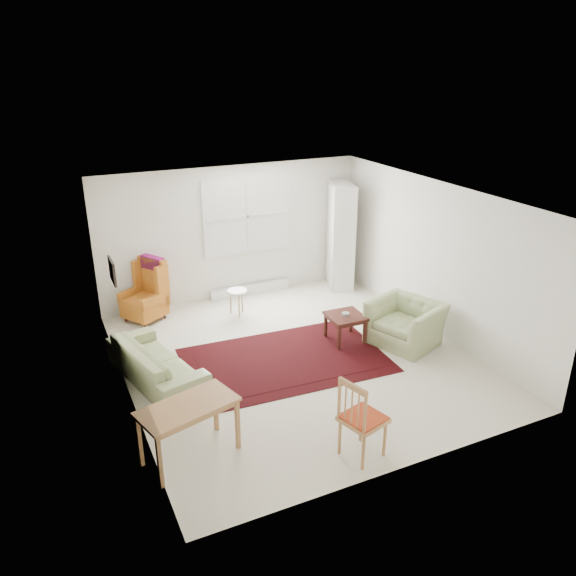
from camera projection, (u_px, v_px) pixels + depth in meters
name	position (u px, v px, depth m)	size (l,w,h in m)	color
room	(292.00, 277.00, 8.31)	(5.04, 5.54, 2.51)	beige
rug	(286.00, 359.00, 8.53)	(2.99, 1.92, 0.03)	black
sofa	(156.00, 355.00, 7.91)	(1.86, 0.73, 0.75)	#99A76F
armchair	(406.00, 319.00, 8.93)	(1.06, 0.92, 0.82)	#99A76F
wingback_chair	(143.00, 291.00, 9.65)	(0.63, 0.67, 1.10)	#B5641B
coffee_table	(345.00, 328.00, 9.06)	(0.56, 0.56, 0.46)	#421A14
stool	(237.00, 302.00, 9.99)	(0.35, 0.35, 0.47)	white
cabinet	(340.00, 236.00, 11.00)	(0.43, 0.83, 2.07)	white
desk	(189.00, 431.00, 6.34)	(1.10, 0.55, 0.70)	#B07A47
desk_chair	(363.00, 417.00, 6.32)	(0.45, 0.45, 1.02)	#B07A47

